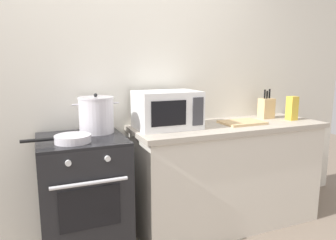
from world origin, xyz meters
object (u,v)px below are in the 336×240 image
(frying_pan, at_px, (72,139))
(pasta_box, at_px, (292,108))
(stock_pot, at_px, (96,115))
(microwave, at_px, (167,110))
(cutting_board, at_px, (242,122))
(knife_block, at_px, (266,108))
(stove, at_px, (84,199))

(frying_pan, height_order, pasta_box, pasta_box)
(stock_pot, bearing_deg, microwave, -4.80)
(stock_pot, relative_size, cutting_board, 0.97)
(cutting_board, bearing_deg, frying_pan, -175.22)
(microwave, bearing_deg, pasta_box, -5.13)
(microwave, relative_size, knife_block, 1.79)
(stove, height_order, frying_pan, frying_pan)
(frying_pan, distance_m, pasta_box, 1.98)
(frying_pan, relative_size, pasta_box, 1.99)
(stove, distance_m, knife_block, 1.84)
(knife_block, relative_size, pasta_box, 1.27)
(stove, bearing_deg, microwave, 6.53)
(stove, xyz_separation_m, microwave, (0.69, 0.08, 0.61))
(stove, relative_size, frying_pan, 2.10)
(frying_pan, bearing_deg, stock_pot, 49.48)
(cutting_board, bearing_deg, knife_block, 20.47)
(pasta_box, bearing_deg, frying_pan, -177.36)
(stove, relative_size, cutting_board, 2.56)
(stock_pot, bearing_deg, knife_block, 0.54)
(cutting_board, bearing_deg, microwave, 173.43)
(frying_pan, xyz_separation_m, pasta_box, (1.97, 0.09, 0.08))
(stock_pot, height_order, pasta_box, stock_pot)
(knife_block, bearing_deg, pasta_box, -48.19)
(stock_pot, height_order, microwave, microwave)
(stove, height_order, knife_block, knife_block)
(frying_pan, bearing_deg, cutting_board, 4.78)
(stove, xyz_separation_m, cutting_board, (1.37, 0.00, 0.47))
(frying_pan, height_order, knife_block, knife_block)
(microwave, height_order, pasta_box, microwave)
(microwave, height_order, cutting_board, microwave)
(stove, height_order, pasta_box, pasta_box)
(stock_pot, bearing_deg, stove, -136.97)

